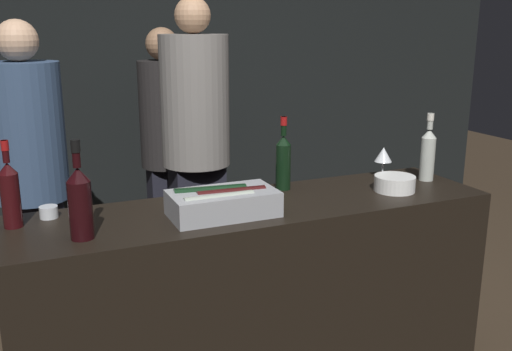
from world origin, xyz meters
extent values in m
cube|color=black|center=(0.00, 2.47, 1.40)|extent=(6.40, 0.06, 2.80)
cube|color=black|center=(0.00, 0.27, 0.48)|extent=(2.05, 0.54, 0.95)
cube|color=#9EA0A5|center=(-0.19, 0.20, 1.00)|extent=(0.42, 0.23, 0.10)
cylinder|color=#9EA899|center=(-0.22, 0.14, 1.03)|extent=(0.28, 0.07, 0.06)
cylinder|color=#380F0F|center=(-0.15, 0.20, 1.03)|extent=(0.28, 0.09, 0.07)
cylinder|color=black|center=(-0.22, 0.25, 1.03)|extent=(0.30, 0.11, 0.07)
cylinder|color=white|center=(0.65, 0.21, 0.99)|extent=(0.19, 0.19, 0.07)
cylinder|color=gray|center=(0.65, 0.21, 1.02)|extent=(0.15, 0.15, 0.01)
cylinder|color=silver|center=(0.75, 0.45, 0.95)|extent=(0.08, 0.08, 0.00)
cylinder|color=silver|center=(0.75, 0.45, 0.99)|extent=(0.01, 0.01, 0.07)
cone|color=silver|center=(0.75, 0.45, 1.06)|extent=(0.09, 0.09, 0.07)
cylinder|color=silver|center=(-0.82, 0.44, 0.97)|extent=(0.07, 0.07, 0.05)
sphere|color=#EFB256|center=(-0.82, 0.44, 0.98)|extent=(0.03, 0.03, 0.03)
cylinder|color=#B2B7AD|center=(0.91, 0.31, 1.06)|extent=(0.07, 0.07, 0.21)
cone|color=#B2B7AD|center=(0.91, 0.31, 1.18)|extent=(0.07, 0.07, 0.04)
cylinder|color=#B2B7AD|center=(0.91, 0.31, 1.24)|extent=(0.03, 0.03, 0.08)
cylinder|color=silver|center=(0.91, 0.31, 1.26)|extent=(0.03, 0.03, 0.03)
cylinder|color=black|center=(-0.95, 0.38, 1.05)|extent=(0.07, 0.07, 0.21)
cone|color=black|center=(-0.95, 0.38, 1.18)|extent=(0.07, 0.07, 0.04)
cylinder|color=black|center=(-0.95, 0.38, 1.24)|extent=(0.02, 0.02, 0.08)
cylinder|color=maroon|center=(-0.95, 0.38, 1.26)|extent=(0.03, 0.03, 0.04)
cylinder|color=black|center=(0.20, 0.44, 1.05)|extent=(0.07, 0.07, 0.21)
cone|color=black|center=(0.20, 0.44, 1.18)|extent=(0.07, 0.07, 0.04)
cylinder|color=black|center=(0.20, 0.44, 1.24)|extent=(0.03, 0.03, 0.09)
cylinder|color=maroon|center=(0.20, 0.44, 1.27)|extent=(0.03, 0.03, 0.04)
cylinder|color=black|center=(-0.73, 0.15, 1.06)|extent=(0.08, 0.08, 0.21)
cone|color=black|center=(-0.73, 0.15, 1.18)|extent=(0.08, 0.08, 0.05)
cylinder|color=black|center=(-0.73, 0.15, 1.26)|extent=(0.03, 0.03, 0.10)
cylinder|color=black|center=(-0.73, 0.15, 1.29)|extent=(0.03, 0.03, 0.04)
cube|color=black|center=(-0.86, 1.33, 0.39)|extent=(0.29, 0.21, 0.78)
cylinder|color=#334766|center=(-0.86, 1.33, 1.14)|extent=(0.39, 0.39, 0.72)
sphere|color=tan|center=(-0.86, 1.33, 1.61)|extent=(0.21, 0.21, 0.21)
cube|color=black|center=(0.01, 1.85, 0.38)|extent=(0.25, 0.18, 0.76)
cylinder|color=black|center=(0.01, 1.85, 1.11)|extent=(0.33, 0.33, 0.70)
sphere|color=#997051|center=(0.01, 1.85, 1.57)|extent=(0.21, 0.21, 0.21)
cube|color=black|center=(0.09, 1.43, 0.43)|extent=(0.31, 0.23, 0.86)
cylinder|color=slate|center=(0.09, 1.43, 1.25)|extent=(0.41, 0.41, 0.77)
sphere|color=tan|center=(0.09, 1.43, 1.74)|extent=(0.21, 0.21, 0.21)
camera|label=1|loc=(-0.92, -1.83, 1.68)|focal=40.00mm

